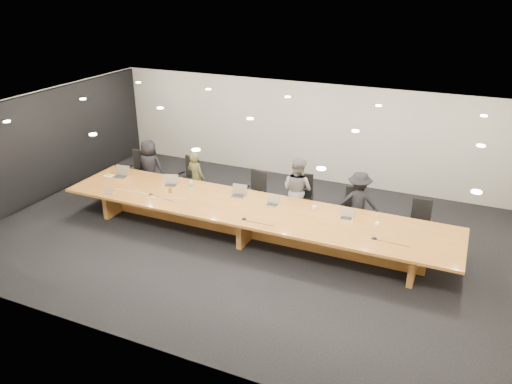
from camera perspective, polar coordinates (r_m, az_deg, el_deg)
ground at (r=11.42m, az=-0.61°, el=-5.16°), size 12.00×12.00×0.00m
back_wall at (r=14.35m, az=6.06°, el=6.86°), size 12.00×0.02×2.80m
left_wall_panel at (r=14.22m, az=-23.06°, el=4.81°), size 0.08×7.84×2.74m
conference_table at (r=11.18m, az=-0.63°, el=-2.82°), size 9.00×1.80×0.75m
chair_far_left at (r=14.07m, az=-13.60°, el=2.36°), size 0.61×0.61×1.12m
chair_left at (r=13.29m, az=-7.97°, el=1.57°), size 0.72×0.72×1.13m
chair_mid_left at (r=12.35m, az=-0.32°, el=-0.05°), size 0.67×0.67×1.08m
chair_mid_right at (r=11.90m, az=5.13°, el=-0.82°), size 0.69×0.69×1.18m
chair_right at (r=11.73m, az=10.87°, el=-2.00°), size 0.52×0.52×1.02m
chair_far_right at (r=11.50m, az=18.32°, el=-3.36°), size 0.60×0.60×1.02m
person_a at (r=13.67m, az=-12.04°, el=2.78°), size 0.78×0.55×1.52m
person_b at (r=12.90m, az=-6.89°, el=1.60°), size 0.56×0.42×1.40m
person_c at (r=11.85m, az=4.76°, el=0.23°), size 0.94×0.83×1.62m
person_d at (r=11.59m, az=11.63°, el=-1.18°), size 1.01×0.66×1.46m
laptop_a at (r=13.14m, az=-15.28°, el=2.23°), size 0.40×0.31×0.29m
laptop_b at (r=12.32m, az=-9.78°, el=1.26°), size 0.39×0.33×0.26m
laptop_c at (r=11.56m, az=-2.08°, el=0.10°), size 0.37×0.28×0.27m
laptop_d at (r=11.12m, az=1.85°, el=-0.98°), size 0.30×0.22×0.24m
laptop_e at (r=10.68m, az=10.29°, el=-2.49°), size 0.30×0.23×0.23m
water_bottle at (r=12.00m, az=-7.42°, el=0.75°), size 0.08×0.08×0.25m
amber_mug at (r=11.98m, az=-9.80°, el=0.19°), size 0.11×0.11×0.10m
paper_cup_near at (r=10.99m, az=6.67°, el=-1.84°), size 0.11×0.11×0.10m
paper_cup_far at (r=10.51m, az=13.65°, el=-3.63°), size 0.09×0.09×0.10m
notepad at (r=13.36m, az=-16.50°, el=1.80°), size 0.22×0.18×0.01m
lime_gadget at (r=13.36m, az=-16.44°, el=1.90°), size 0.17×0.14×0.02m
av_box at (r=12.31m, az=-16.39°, el=0.00°), size 0.25×0.20×0.03m
mic_left at (r=11.96m, az=-11.96°, el=-0.24°), size 0.13×0.13×0.03m
mic_center at (r=10.54m, az=-1.39°, el=-3.04°), size 0.12×0.12×0.03m
mic_right at (r=10.05m, az=13.37°, el=-5.13°), size 0.16×0.16×0.03m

